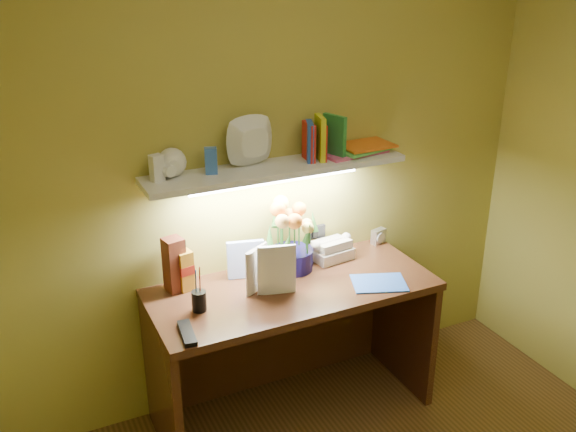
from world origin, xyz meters
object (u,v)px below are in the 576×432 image
object	(u,v)px
flower_bouquet	(292,235)
whisky_bottle	(184,265)
telephone	(331,248)
desk_clock	(378,236)
desk	(293,351)

from	to	relation	value
flower_bouquet	whisky_bottle	world-z (taller)	flower_bouquet
telephone	whisky_bottle	distance (m)	0.80
telephone	whisky_bottle	size ratio (longest dim) A/B	0.80
flower_bouquet	whisky_bottle	distance (m)	0.56
flower_bouquet	telephone	bearing A→B (deg)	3.91
telephone	desk_clock	bearing A→B (deg)	2.02
desk	whisky_bottle	size ratio (longest dim) A/B	5.44
flower_bouquet	desk_clock	size ratio (longest dim) A/B	4.53
telephone	whisky_bottle	bearing A→B (deg)	172.23
whisky_bottle	desk_clock	bearing A→B (deg)	2.32
telephone	desk_clock	size ratio (longest dim) A/B	2.45
flower_bouquet	telephone	world-z (taller)	flower_bouquet
desk	telephone	bearing A→B (deg)	30.61
whisky_bottle	telephone	bearing A→B (deg)	-0.58
flower_bouquet	telephone	distance (m)	0.27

